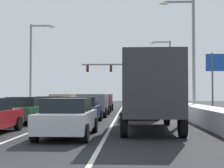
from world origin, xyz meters
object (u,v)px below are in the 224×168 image
Objects in this scene: box_truck_right_lane_nearest at (149,89)px; roadside_sign_right at (223,69)px; suv_maroon_center_lane_fourth at (101,101)px; traffic_light_gantry at (130,73)px; suv_gray_center_lane_third at (94,103)px; suv_black_right_lane_third at (137,101)px; sedan_navy_center_lane_second at (83,110)px; street_lamp_right_near at (189,47)px; suv_charcoal_right_lane_fourth at (137,100)px; sedan_silver_center_lane_nearest at (68,117)px; street_lamp_right_mid at (167,68)px; sedan_white_left_lane_third at (50,106)px; suv_tan_left_lane_fourth at (65,101)px; street_lamp_left_mid at (34,59)px; sedan_green_left_lane_second at (26,110)px; suv_tan_right_lane_second at (141,104)px.

roadside_sign_right is at bearing 63.77° from box_truck_right_lane_nearest.
traffic_light_gantry is at bearing 79.95° from suv_maroon_center_lane_fourth.
suv_gray_center_lane_third is at bearing -152.16° from roadside_sign_right.
suv_maroon_center_lane_fourth is at bearing 146.87° from suv_black_right_lane_third.
street_lamp_right_near reaches higher than sedan_navy_center_lane_second.
suv_charcoal_right_lane_fourth is 1.09× the size of sedan_navy_center_lane_second.
sedan_silver_center_lane_nearest is 1.00× the size of sedan_navy_center_lane_second.
sedan_white_left_lane_third is at bearing -122.44° from street_lamp_right_mid.
suv_black_right_lane_third and suv_tan_left_lane_fourth have the same top height.
suv_gray_center_lane_third is 23.13m from traffic_light_gantry.
street_lamp_left_mid is 1.63× the size of roadside_sign_right.
street_lamp_right_near reaches higher than suv_gray_center_lane_third.
suv_tan_left_lane_fourth reaches higher than sedan_green_left_lane_second.
suv_tan_right_lane_second is at bearing -90.07° from suv_charcoal_right_lane_fourth.
suv_maroon_center_lane_fourth is 10.67m from street_lamp_right_near.
sedan_silver_center_lane_nearest and sedan_white_left_lane_third have the same top height.
suv_tan_right_lane_second is at bearing -134.28° from roadside_sign_right.
suv_charcoal_right_lane_fourth is 18.41m from sedan_green_left_lane_second.
traffic_light_gantry is 23.10m from street_lamp_right_near.
sedan_silver_center_lane_nearest is 18.85m from suv_maroon_center_lane_fourth.
sedan_green_left_lane_second is (-3.31, -0.01, 0.00)m from sedan_navy_center_lane_second.
box_truck_right_lane_nearest is 5.32m from sedan_navy_center_lane_second.
suv_tan_left_lane_fourth is 15.10m from roadside_sign_right.
street_lamp_right_near reaches higher than sedan_white_left_lane_third.
suv_maroon_center_lane_fourth is 7.71m from sedan_white_left_lane_third.
traffic_light_gantry is at bearing 75.17° from sedan_white_left_lane_third.
suv_gray_center_lane_third is 12.31m from street_lamp_left_mid.
suv_tan_right_lane_second is 4.06m from suv_gray_center_lane_third.
suv_maroon_center_lane_fourth is 12.94m from street_lamp_right_mid.
suv_black_right_lane_third is at bearing -33.13° from suv_maroon_center_lane_fourth.
suv_black_right_lane_third is 5.57m from suv_gray_center_lane_third.
sedan_silver_center_lane_nearest is 0.41× the size of traffic_light_gantry.
suv_gray_center_lane_third is (0.03, 6.04, 0.25)m from sedan_navy_center_lane_second.
suv_tan_left_lane_fourth is 0.55× the size of street_lamp_left_mid.
street_lamp_right_mid is (4.05, 12.03, 3.96)m from suv_black_right_lane_third.
suv_gray_center_lane_third is at bearing -89.70° from suv_maroon_center_lane_fourth.
sedan_navy_center_lane_second and sedan_green_left_lane_second have the same top height.
suv_charcoal_right_lane_fourth is (0.16, 6.59, 0.00)m from suv_black_right_lane_third.
sedan_silver_center_lane_nearest is (-3.32, -2.41, -1.14)m from box_truck_right_lane_nearest.
suv_charcoal_right_lane_fourth is at bearing 89.93° from suv_tan_right_lane_second.
street_lamp_right_near is at bearing 60.48° from sedan_silver_center_lane_nearest.
roadside_sign_right reaches higher than suv_tan_right_lane_second.
street_lamp_left_mid reaches higher than roadside_sign_right.
suv_tan_left_lane_fourth is 0.59× the size of street_lamp_right_mid.
box_truck_right_lane_nearest reaches higher than suv_tan_right_lane_second.
box_truck_right_lane_nearest is 17.71m from roadside_sign_right.
street_lamp_right_near is (3.66, 2.03, 4.20)m from suv_tan_right_lane_second.
suv_tan_right_lane_second and suv_gray_center_lane_third have the same top height.
box_truck_right_lane_nearest is at bearing -77.60° from suv_maroon_center_lane_fourth.
street_lamp_left_mid is (-3.83, 2.75, 4.29)m from suv_tan_left_lane_fourth.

